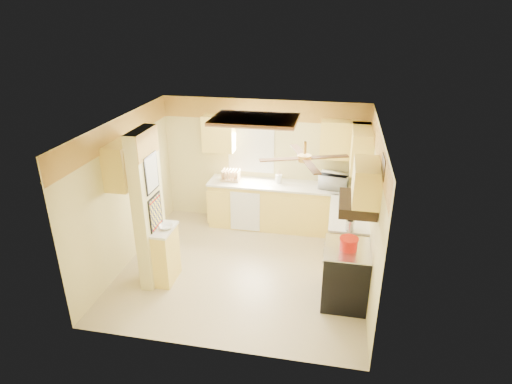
% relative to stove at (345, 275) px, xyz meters
% --- Properties ---
extents(floor, '(4.00, 4.00, 0.00)m').
position_rel_stove_xyz_m(floor, '(-1.67, 0.55, -0.46)').
color(floor, tan).
rests_on(floor, ground).
extents(ceiling, '(4.00, 4.00, 0.00)m').
position_rel_stove_xyz_m(ceiling, '(-1.67, 0.55, 2.04)').
color(ceiling, white).
rests_on(ceiling, wall_back).
extents(wall_back, '(4.00, 0.00, 4.00)m').
position_rel_stove_xyz_m(wall_back, '(-1.67, 2.45, 0.79)').
color(wall_back, '#DACD85').
rests_on(wall_back, floor).
extents(wall_front, '(4.00, 0.00, 4.00)m').
position_rel_stove_xyz_m(wall_front, '(-1.67, -1.35, 0.79)').
color(wall_front, '#DACD85').
rests_on(wall_front, floor).
extents(wall_left, '(0.00, 3.80, 3.80)m').
position_rel_stove_xyz_m(wall_left, '(-3.67, 0.55, 0.79)').
color(wall_left, '#DACD85').
rests_on(wall_left, floor).
extents(wall_right, '(0.00, 3.80, 3.80)m').
position_rel_stove_xyz_m(wall_right, '(0.33, 0.55, 0.79)').
color(wall_right, '#DACD85').
rests_on(wall_right, floor).
extents(wallpaper_border, '(4.00, 0.02, 0.40)m').
position_rel_stove_xyz_m(wallpaper_border, '(-1.67, 2.43, 1.84)').
color(wallpaper_border, '#FCC64A').
rests_on(wallpaper_border, wall_back).
extents(partition_column, '(0.20, 0.70, 2.50)m').
position_rel_stove_xyz_m(partition_column, '(-3.02, 0.00, 0.79)').
color(partition_column, '#DACD85').
rests_on(partition_column, floor).
extents(partition_ledge, '(0.25, 0.55, 0.90)m').
position_rel_stove_xyz_m(partition_ledge, '(-2.80, 0.00, -0.01)').
color(partition_ledge, '#FFDB63').
rests_on(partition_ledge, floor).
extents(ledge_top, '(0.28, 0.58, 0.04)m').
position_rel_stove_xyz_m(ledge_top, '(-2.80, 0.00, 0.46)').
color(ledge_top, silver).
rests_on(ledge_top, partition_ledge).
extents(lower_cabinets_back, '(3.00, 0.60, 0.90)m').
position_rel_stove_xyz_m(lower_cabinets_back, '(-1.17, 2.15, -0.01)').
color(lower_cabinets_back, '#FFDB63').
rests_on(lower_cabinets_back, floor).
extents(lower_cabinets_right, '(0.60, 1.40, 0.90)m').
position_rel_stove_xyz_m(lower_cabinets_right, '(0.03, 1.15, -0.01)').
color(lower_cabinets_right, '#FFDB63').
rests_on(lower_cabinets_right, floor).
extents(countertop_back, '(3.04, 0.64, 0.04)m').
position_rel_stove_xyz_m(countertop_back, '(-1.17, 2.14, 0.46)').
color(countertop_back, silver).
rests_on(countertop_back, lower_cabinets_back).
extents(countertop_right, '(0.64, 1.44, 0.04)m').
position_rel_stove_xyz_m(countertop_right, '(0.02, 1.15, 0.46)').
color(countertop_right, silver).
rests_on(countertop_right, lower_cabinets_right).
extents(dishwasher_panel, '(0.58, 0.02, 0.80)m').
position_rel_stove_xyz_m(dishwasher_panel, '(-1.92, 1.84, -0.03)').
color(dishwasher_panel, white).
rests_on(dishwasher_panel, lower_cabinets_back).
extents(window, '(0.92, 0.02, 1.02)m').
position_rel_stove_xyz_m(window, '(-1.92, 2.44, 1.09)').
color(window, white).
rests_on(window, wall_back).
extents(upper_cab_back_left, '(0.60, 0.35, 0.70)m').
position_rel_stove_xyz_m(upper_cab_back_left, '(-2.52, 2.27, 1.39)').
color(upper_cab_back_left, '#FFDB63').
rests_on(upper_cab_back_left, wall_back).
extents(upper_cab_back_right, '(0.90, 0.35, 0.70)m').
position_rel_stove_xyz_m(upper_cab_back_right, '(-0.12, 2.27, 1.39)').
color(upper_cab_back_right, '#FFDB63').
rests_on(upper_cab_back_right, wall_back).
extents(upper_cab_right, '(0.35, 1.00, 0.70)m').
position_rel_stove_xyz_m(upper_cab_right, '(0.16, 1.80, 1.39)').
color(upper_cab_right, '#FFDB63').
rests_on(upper_cab_right, wall_right).
extents(upper_cab_left_wall, '(0.35, 0.75, 0.70)m').
position_rel_stove_xyz_m(upper_cab_left_wall, '(-3.49, 0.30, 1.39)').
color(upper_cab_left_wall, '#FFDB63').
rests_on(upper_cab_left_wall, wall_left).
extents(upper_cab_over_stove, '(0.35, 0.76, 0.52)m').
position_rel_stove_xyz_m(upper_cab_over_stove, '(0.16, 0.00, 1.49)').
color(upper_cab_over_stove, '#FFDB63').
rests_on(upper_cab_over_stove, wall_right).
extents(stove, '(0.68, 0.77, 0.92)m').
position_rel_stove_xyz_m(stove, '(0.00, 0.00, 0.00)').
color(stove, black).
rests_on(stove, floor).
extents(range_hood, '(0.50, 0.76, 0.14)m').
position_rel_stove_xyz_m(range_hood, '(0.07, 0.00, 1.16)').
color(range_hood, black).
rests_on(range_hood, upper_cab_over_stove).
extents(poster_menu, '(0.02, 0.42, 0.57)m').
position_rel_stove_xyz_m(poster_menu, '(-2.91, 0.00, 1.39)').
color(poster_menu, black).
rests_on(poster_menu, partition_column).
extents(poster_nashville, '(0.02, 0.42, 0.57)m').
position_rel_stove_xyz_m(poster_nashville, '(-2.91, 0.00, 0.74)').
color(poster_nashville, black).
rests_on(poster_nashville, partition_column).
extents(ceiling_light_panel, '(1.35, 0.95, 0.06)m').
position_rel_stove_xyz_m(ceiling_light_panel, '(-1.57, 1.05, 2.00)').
color(ceiling_light_panel, brown).
rests_on(ceiling_light_panel, ceiling).
extents(ceiling_fan, '(1.15, 1.15, 0.26)m').
position_rel_stove_xyz_m(ceiling_fan, '(-0.67, -0.15, 1.83)').
color(ceiling_fan, gold).
rests_on(ceiling_fan, ceiling).
extents(vent_grate, '(0.02, 0.40, 0.25)m').
position_rel_stove_xyz_m(vent_grate, '(0.31, -0.35, 1.84)').
color(vent_grate, black).
rests_on(vent_grate, wall_right).
extents(microwave, '(0.58, 0.44, 0.29)m').
position_rel_stove_xyz_m(microwave, '(-0.27, 2.14, 0.62)').
color(microwave, white).
rests_on(microwave, countertop_back).
extents(bowl, '(0.28, 0.28, 0.05)m').
position_rel_stove_xyz_m(bowl, '(-2.76, 0.01, 0.51)').
color(bowl, white).
rests_on(bowl, ledge_top).
extents(dutch_oven, '(0.27, 0.27, 0.18)m').
position_rel_stove_xyz_m(dutch_oven, '(0.00, -0.03, 0.55)').
color(dutch_oven, red).
rests_on(dutch_oven, stove).
extents(kettle, '(0.13, 0.13, 0.21)m').
position_rel_stove_xyz_m(kettle, '(0.02, 0.49, 0.58)').
color(kettle, silver).
rests_on(kettle, countertop_right).
extents(dish_rack, '(0.37, 0.27, 0.21)m').
position_rel_stove_xyz_m(dish_rack, '(-2.28, 2.16, 0.56)').
color(dish_rack, tan).
rests_on(dish_rack, countertop_back).
extents(utensil_crock, '(0.13, 0.13, 0.25)m').
position_rel_stove_xyz_m(utensil_crock, '(-1.33, 2.21, 0.56)').
color(utensil_crock, white).
rests_on(utensil_crock, countertop_back).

